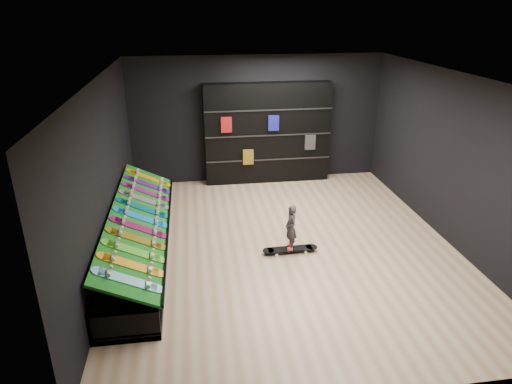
{
  "coord_description": "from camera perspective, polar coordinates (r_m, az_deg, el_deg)",
  "views": [
    {
      "loc": [
        -1.56,
        -7.12,
        4.06
      ],
      "look_at": [
        -0.5,
        0.2,
        1.0
      ],
      "focal_mm": 32.0,
      "sensor_mm": 36.0,
      "label": 1
    }
  ],
  "objects": [
    {
      "name": "back_shelving",
      "position": [
        10.98,
        1.45,
        7.34
      ],
      "size": [
        2.99,
        0.35,
        2.4
      ],
      "primitive_type": "cube",
      "color": "black",
      "rests_on": "ground"
    },
    {
      "name": "wall_left",
      "position": [
        7.71,
        -18.51,
        1.85
      ],
      "size": [
        0.02,
        7.0,
        3.0
      ],
      "primitive_type": "cube",
      "color": "black",
      "rests_on": "ground"
    },
    {
      "name": "display_board_10",
      "position": [
        9.66,
        -13.24,
        1.73
      ],
      "size": [
        0.93,
        0.22,
        0.5
      ],
      "primitive_type": null,
      "rotation": [
        0.0,
        0.44,
        0.0
      ],
      "color": "yellow",
      "rests_on": "turf_ramp"
    },
    {
      "name": "display_board_2",
      "position": [
        6.91,
        -15.0,
        -7.13
      ],
      "size": [
        0.93,
        0.22,
        0.5
      ],
      "primitive_type": null,
      "rotation": [
        0.0,
        0.44,
        0.0
      ],
      "color": "green",
      "rests_on": "turf_ramp"
    },
    {
      "name": "display_board_0",
      "position": [
        6.26,
        -15.7,
        -10.54
      ],
      "size": [
        0.93,
        0.22,
        0.5
      ],
      "primitive_type": null,
      "rotation": [
        0.0,
        0.44,
        0.0
      ],
      "color": "#0CB2E5",
      "rests_on": "turf_ramp"
    },
    {
      "name": "display_board_9",
      "position": [
        9.31,
        -13.4,
        0.91
      ],
      "size": [
        0.93,
        0.22,
        0.5
      ],
      "primitive_type": null,
      "rotation": [
        0.0,
        0.44,
        0.0
      ],
      "color": "purple",
      "rests_on": "turf_ramp"
    },
    {
      "name": "wall_right",
      "position": [
        8.84,
        23.32,
        3.75
      ],
      "size": [
        0.02,
        7.0,
        3.0
      ],
      "primitive_type": "cube",
      "color": "black",
      "rests_on": "ground"
    },
    {
      "name": "floor_skateboard",
      "position": [
        8.11,
        4.28,
        -7.33
      ],
      "size": [
        0.99,
        0.24,
        0.09
      ],
      "primitive_type": null,
      "rotation": [
        0.0,
        0.0,
        0.02
      ],
      "color": "black",
      "rests_on": "ground"
    },
    {
      "name": "display_board_8",
      "position": [
        8.96,
        -13.57,
        0.03
      ],
      "size": [
        0.93,
        0.22,
        0.5
      ],
      "primitive_type": null,
      "rotation": [
        0.0,
        0.44,
        0.0
      ],
      "color": "#2626BF",
      "rests_on": "turf_ramp"
    },
    {
      "name": "wall_front",
      "position": [
        4.71,
        12.85,
        -11.15
      ],
      "size": [
        6.0,
        0.02,
        3.0
      ],
      "primitive_type": "cube",
      "color": "black",
      "rests_on": "ground"
    },
    {
      "name": "ceiling",
      "position": [
        7.37,
        4.2,
        14.13
      ],
      "size": [
        6.0,
        7.0,
        0.01
      ],
      "primitive_type": "cube",
      "color": "white",
      "rests_on": "ground"
    },
    {
      "name": "display_board_6",
      "position": [
        8.26,
        -13.97,
        -1.96
      ],
      "size": [
        0.93,
        0.22,
        0.5
      ],
      "primitive_type": null,
      "rotation": [
        0.0,
        0.44,
        0.0
      ],
      "color": "#0C8C99",
      "rests_on": "turf_ramp"
    },
    {
      "name": "display_board_7",
      "position": [
        8.61,
        -13.76,
        -0.93
      ],
      "size": [
        0.93,
        0.22,
        0.5
      ],
      "primitive_type": null,
      "rotation": [
        0.0,
        0.44,
        0.0
      ],
      "color": "black",
      "rests_on": "turf_ramp"
    },
    {
      "name": "wall_back",
      "position": [
        11.04,
        0.11,
        9.06
      ],
      "size": [
        6.0,
        0.02,
        3.0
      ],
      "primitive_type": "cube",
      "color": "black",
      "rests_on": "ground"
    },
    {
      "name": "display_board_3",
      "position": [
        7.24,
        -14.71,
        -5.66
      ],
      "size": [
        0.93,
        0.22,
        0.5
      ],
      "primitive_type": null,
      "rotation": [
        0.0,
        0.44,
        0.0
      ],
      "color": "yellow",
      "rests_on": "turf_ramp"
    },
    {
      "name": "display_rack",
      "position": [
        8.14,
        -14.31,
        -6.22
      ],
      "size": [
        0.9,
        4.5,
        0.5
      ],
      "primitive_type": null,
      "color": "black",
      "rests_on": "ground"
    },
    {
      "name": "display_board_4",
      "position": [
        7.58,
        -14.44,
        -4.32
      ],
      "size": [
        0.93,
        0.22,
        0.5
      ],
      "primitive_type": null,
      "rotation": [
        0.0,
        0.44,
        0.0
      ],
      "color": "#E5198C",
      "rests_on": "turf_ramp"
    },
    {
      "name": "floor",
      "position": [
        8.35,
        3.62,
        -6.69
      ],
      "size": [
        6.0,
        7.0,
        0.01
      ],
      "primitive_type": "cube",
      "color": "tan",
      "rests_on": "ground"
    },
    {
      "name": "child",
      "position": [
        7.97,
        4.34,
        -5.49
      ],
      "size": [
        0.15,
        0.2,
        0.49
      ],
      "primitive_type": "imported",
      "rotation": [
        0.0,
        0.0,
        -1.46
      ],
      "color": "black",
      "rests_on": "floor_skateboard"
    },
    {
      "name": "turf_ramp",
      "position": [
        7.93,
        -14.27,
        -3.27
      ],
      "size": [
        0.92,
        4.5,
        0.46
      ],
      "primitive_type": "cube",
      "rotation": [
        0.0,
        0.44,
        0.0
      ],
      "color": "#0E5B13",
      "rests_on": "display_rack"
    },
    {
      "name": "display_board_5",
      "position": [
        7.92,
        -14.19,
        -3.09
      ],
      "size": [
        0.93,
        0.22,
        0.5
      ],
      "primitive_type": null,
      "rotation": [
        0.0,
        0.44,
        0.0
      ],
      "color": "blue",
      "rests_on": "turf_ramp"
    },
    {
      "name": "display_board_1",
      "position": [
        6.58,
        -15.33,
        -8.75
      ],
      "size": [
        0.93,
        0.22,
        0.5
      ],
      "primitive_type": null,
      "rotation": [
        0.0,
        0.44,
        0.0
      ],
      "color": "orange",
      "rests_on": "turf_ramp"
    }
  ]
}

